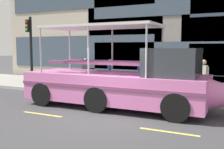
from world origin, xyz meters
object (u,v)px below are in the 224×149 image
object	(u,v)px
leaned_bicycle	(46,80)
duck_tour_boat	(125,82)
pedestrian_near_stern	(85,69)
pedestrian_mid_left	(142,72)
pedestrian_near_bow	(203,74)
traffic_light_pole	(30,44)
pedestrian_mid_right	(110,71)

from	to	relation	value
leaned_bicycle	duck_tour_boat	bearing A→B (deg)	-21.18
duck_tour_boat	pedestrian_near_stern	bearing A→B (deg)	138.72
pedestrian_mid_left	pedestrian_near_stern	world-z (taller)	pedestrian_mid_left
pedestrian_near_bow	pedestrian_mid_left	xyz separation A→B (m)	(-3.05, -0.12, -0.01)
pedestrian_near_bow	leaned_bicycle	bearing A→B (deg)	-173.80
pedestrian_near_bow	pedestrian_near_stern	size ratio (longest dim) A/B	1.04
traffic_light_pole	pedestrian_mid_right	bearing A→B (deg)	15.67
pedestrian_mid_right	pedestrian_near_stern	distance (m)	1.69
pedestrian_mid_right	pedestrian_near_stern	world-z (taller)	pedestrian_near_stern
pedestrian_mid_right	pedestrian_near_stern	size ratio (longest dim) A/B	0.98
traffic_light_pole	pedestrian_near_stern	world-z (taller)	traffic_light_pole
leaned_bicycle	pedestrian_near_bow	distance (m)	8.89
leaned_bicycle	duck_tour_boat	size ratio (longest dim) A/B	0.18
pedestrian_near_stern	traffic_light_pole	bearing A→B (deg)	-155.18
pedestrian_near_bow	pedestrian_mid_right	distance (m)	5.09
traffic_light_pole	leaned_bicycle	size ratio (longest dim) A/B	2.38
leaned_bicycle	pedestrian_mid_left	size ratio (longest dim) A/B	1.01
leaned_bicycle	pedestrian_mid_right	xyz separation A→B (m)	(3.73, 1.16, 0.62)
pedestrian_near_bow	pedestrian_mid_left	bearing A→B (deg)	-177.77
duck_tour_boat	pedestrian_near_bow	size ratio (longest dim) A/B	5.42
leaned_bicycle	pedestrian_mid_right	distance (m)	3.95
pedestrian_near_stern	pedestrian_near_bow	bearing A→B (deg)	-2.31
duck_tour_boat	pedestrian_mid_left	bearing A→B (deg)	96.76
duck_tour_boat	pedestrian_near_stern	distance (m)	5.48
pedestrian_near_bow	pedestrian_mid_left	distance (m)	3.05
duck_tour_boat	pedestrian_near_stern	size ratio (longest dim) A/B	5.64
leaned_bicycle	pedestrian_near_bow	size ratio (longest dim) A/B	1.00
pedestrian_near_bow	duck_tour_boat	bearing A→B (deg)	-128.58
pedestrian_mid_left	duck_tour_boat	bearing A→B (deg)	-83.24
pedestrian_near_stern	pedestrian_mid_right	bearing A→B (deg)	-2.35
pedestrian_near_bow	pedestrian_mid_right	world-z (taller)	pedestrian_near_bow
leaned_bicycle	pedestrian_near_stern	xyz separation A→B (m)	(2.03, 1.23, 0.64)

